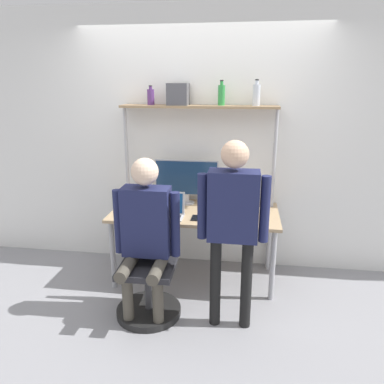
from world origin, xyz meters
TOP-DOWN VIEW (x-y plane):
  - ground_plane at (0.00, 0.00)m, footprint 12.00×12.00m
  - wall_back at (0.00, 0.81)m, footprint 8.00×0.06m
  - desk at (0.00, 0.40)m, footprint 1.64×0.76m
  - shelf_unit at (0.00, 0.65)m, footprint 1.56×0.24m
  - monitor at (-0.12, 0.64)m, footprint 0.66×0.17m
  - laptop at (-0.25, 0.23)m, footprint 0.33×0.22m
  - cell_phone at (0.03, 0.20)m, footprint 0.07×0.15m
  - office_chair at (-0.31, -0.27)m, footprint 0.56×0.56m
  - person_seated at (-0.31, -0.32)m, footprint 0.56×0.47m
  - person_standing at (0.40, -0.36)m, footprint 0.55×0.21m
  - bottle_purple at (-0.48, 0.65)m, footprint 0.07×0.07m
  - bottle_green at (0.22, 0.65)m, footprint 0.07×0.07m
  - bottle_clear at (0.55, 0.65)m, footprint 0.07×0.07m
  - storage_box at (-0.20, 0.65)m, footprint 0.20×0.21m

SIDE VIEW (x-z plane):
  - ground_plane at x=0.00m, z-range 0.00..0.00m
  - office_chair at x=-0.31m, z-range -0.18..0.75m
  - desk at x=0.00m, z-range 0.29..1.01m
  - cell_phone at x=0.03m, z-range 0.72..0.73m
  - laptop at x=-0.25m, z-range 0.67..0.90m
  - person_seated at x=-0.31m, z-range 0.13..1.51m
  - person_standing at x=0.40m, z-range 0.20..1.76m
  - monitor at x=-0.12m, z-range 0.75..1.21m
  - wall_back at x=0.00m, z-range 0.00..2.70m
  - shelf_unit at x=0.00m, z-range 0.58..2.31m
  - bottle_purple at x=-0.48m, z-range 1.72..1.91m
  - bottle_green at x=0.22m, z-range 1.72..1.96m
  - storage_box at x=-0.20m, z-range 1.73..1.94m
  - bottle_clear at x=0.55m, z-range 1.72..1.96m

